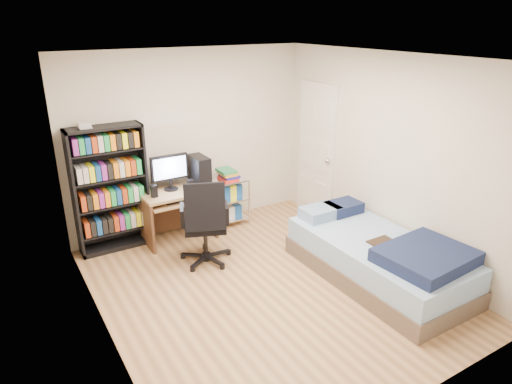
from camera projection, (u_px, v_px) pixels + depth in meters
room at (268, 183)px, 4.74m from camera, size 3.58×4.08×2.58m
media_shelf at (110, 188)px, 5.78m from camera, size 0.92×0.31×1.70m
computer_desk at (183, 193)px, 6.15m from camera, size 0.94×0.54×1.18m
office_chair at (206, 237)px, 5.57m from camera, size 0.85×0.85×1.10m
wire_cart at (228, 189)px, 6.56m from camera, size 0.53×0.38×0.85m
bed at (379, 258)px, 5.25m from camera, size 1.08×2.16×0.62m
door at (317, 152)px, 6.74m from camera, size 0.12×0.80×2.00m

